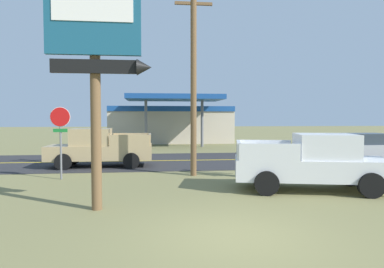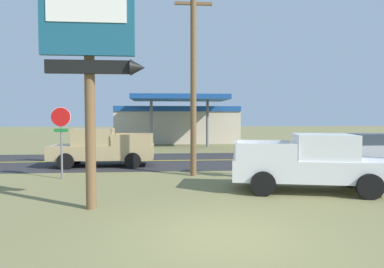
# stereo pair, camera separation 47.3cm
# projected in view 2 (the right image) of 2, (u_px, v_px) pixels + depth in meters

# --- Properties ---
(ground_plane) EXTENTS (180.00, 180.00, 0.00)m
(ground_plane) POSITION_uv_depth(u_px,v_px,m) (224.00, 237.00, 7.33)
(ground_plane) COLOR olive
(road_asphalt) EXTENTS (140.00, 8.00, 0.02)m
(road_asphalt) POSITION_uv_depth(u_px,v_px,m) (185.00, 160.00, 20.27)
(road_asphalt) COLOR #2B2B2D
(road_asphalt) RESTS_ON ground
(road_centre_line) EXTENTS (126.00, 0.20, 0.01)m
(road_centre_line) POSITION_uv_depth(u_px,v_px,m) (185.00, 160.00, 20.27)
(road_centre_line) COLOR gold
(road_centre_line) RESTS_ON road_asphalt
(motel_sign) EXTENTS (2.75, 0.54, 6.99)m
(motel_sign) POSITION_uv_depth(u_px,v_px,m) (90.00, 36.00, 9.26)
(motel_sign) COLOR brown
(motel_sign) RESTS_ON ground
(stop_sign) EXTENTS (0.80, 0.08, 2.95)m
(stop_sign) POSITION_uv_depth(u_px,v_px,m) (61.00, 130.00, 14.21)
(stop_sign) COLOR slate
(stop_sign) RESTS_ON ground
(utility_pole) EXTENTS (1.79, 0.26, 8.67)m
(utility_pole) POSITION_uv_depth(u_px,v_px,m) (193.00, 69.00, 14.87)
(utility_pole) COLOR brown
(utility_pole) RESTS_ON ground
(gas_station) EXTENTS (12.00, 11.50, 4.40)m
(gas_station) POSITION_uv_depth(u_px,v_px,m) (177.00, 123.00, 35.25)
(gas_station) COLOR beige
(gas_station) RESTS_ON ground
(pickup_white_parked_on_lawn) EXTENTS (5.51, 3.09, 1.96)m
(pickup_white_parked_on_lawn) POSITION_uv_depth(u_px,v_px,m) (311.00, 163.00, 11.85)
(pickup_white_parked_on_lawn) COLOR silver
(pickup_white_parked_on_lawn) RESTS_ON ground
(pickup_tan_on_road) EXTENTS (5.20, 2.24, 1.96)m
(pickup_tan_on_road) POSITION_uv_depth(u_px,v_px,m) (101.00, 148.00, 17.86)
(pickup_tan_on_road) COLOR tan
(pickup_tan_on_road) RESTS_ON ground
(car_silver_near_lane) EXTENTS (4.20, 2.00, 1.64)m
(car_silver_near_lane) POSITION_uv_depth(u_px,v_px,m) (367.00, 148.00, 19.09)
(car_silver_near_lane) COLOR #A8AAAF
(car_silver_near_lane) RESTS_ON ground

